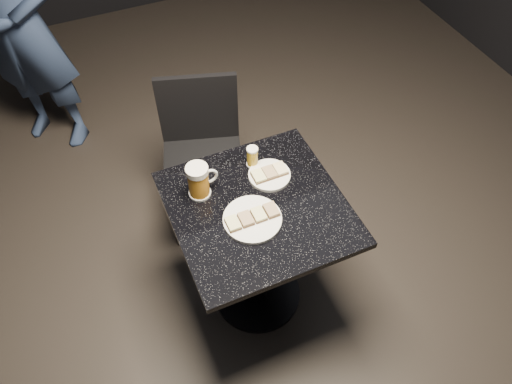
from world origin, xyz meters
TOP-DOWN VIEW (x-y plane):
  - floor at (0.00, 0.00)m, footprint 6.00×6.00m
  - plate_large at (-0.05, -0.05)m, footprint 0.24×0.24m
  - plate_small at (0.11, 0.13)m, footprint 0.18×0.18m
  - patron at (-0.72, 1.65)m, footprint 0.71×0.67m
  - table at (0.00, 0.00)m, footprint 0.70×0.70m
  - beer_mug at (-0.19, 0.16)m, footprint 0.14×0.09m
  - beer_tumbler at (0.07, 0.22)m, footprint 0.05×0.05m
  - chair at (-0.04, 0.64)m, footprint 0.51×0.51m
  - canapes_on_plate_large at (-0.05, -0.05)m, footprint 0.22×0.07m
  - canapes_on_plate_small at (0.11, 0.13)m, footprint 0.15×0.07m

SIDE VIEW (x-z plane):
  - floor at x=0.00m, z-range 0.00..0.00m
  - chair at x=-0.04m, z-range 0.06..0.94m
  - table at x=0.00m, z-range 0.13..0.88m
  - plate_large at x=-0.05m, z-range 0.75..0.76m
  - plate_small at x=0.11m, z-range 0.75..0.76m
  - canapes_on_plate_large at x=-0.05m, z-range 0.76..0.78m
  - canapes_on_plate_small at x=0.11m, z-range 0.76..0.78m
  - beer_tumbler at x=0.07m, z-range 0.75..0.85m
  - patron at x=-0.72m, z-range 0.00..1.63m
  - beer_mug at x=-0.19m, z-range 0.75..0.91m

